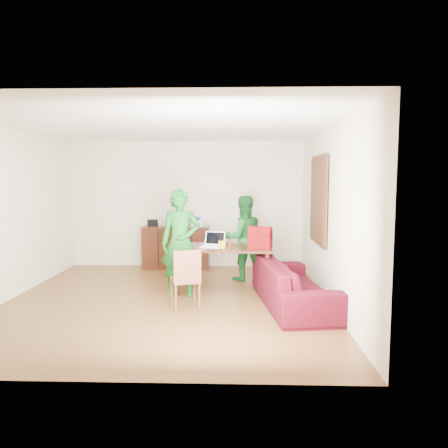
{
  "coord_description": "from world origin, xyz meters",
  "views": [
    {
      "loc": [
        1.11,
        -6.64,
        1.91
      ],
      "look_at": [
        0.87,
        0.87,
        1.12
      ],
      "focal_mm": 35.0,
      "sensor_mm": 36.0,
      "label": 1
    }
  ],
  "objects_px": {
    "laptop": "(212,244)",
    "sofa": "(294,284)",
    "bottle": "(230,244)",
    "red_bag": "(260,239)",
    "chair": "(186,290)",
    "person_far": "(243,238)",
    "person_near": "(180,243)",
    "table": "(224,252)"
  },
  "relations": [
    {
      "from": "chair",
      "to": "bottle",
      "type": "bearing_deg",
      "value": 28.19
    },
    {
      "from": "bottle",
      "to": "person_far",
      "type": "bearing_deg",
      "value": 78.7
    },
    {
      "from": "table",
      "to": "laptop",
      "type": "height_order",
      "value": "laptop"
    },
    {
      "from": "table",
      "to": "chair",
      "type": "relative_size",
      "value": 1.87
    },
    {
      "from": "laptop",
      "to": "red_bag",
      "type": "relative_size",
      "value": 1.08
    },
    {
      "from": "person_near",
      "to": "sofa",
      "type": "height_order",
      "value": "person_near"
    },
    {
      "from": "laptop",
      "to": "sofa",
      "type": "relative_size",
      "value": 0.18
    },
    {
      "from": "chair",
      "to": "person_far",
      "type": "relative_size",
      "value": 0.56
    },
    {
      "from": "person_far",
      "to": "laptop",
      "type": "relative_size",
      "value": 3.91
    },
    {
      "from": "table",
      "to": "bottle",
      "type": "height_order",
      "value": "bottle"
    },
    {
      "from": "person_far",
      "to": "laptop",
      "type": "distance_m",
      "value": 1.03
    },
    {
      "from": "table",
      "to": "chair",
      "type": "bearing_deg",
      "value": -115.12
    },
    {
      "from": "bottle",
      "to": "sofa",
      "type": "distance_m",
      "value": 1.21
    },
    {
      "from": "person_far",
      "to": "laptop",
      "type": "height_order",
      "value": "person_far"
    },
    {
      "from": "person_near",
      "to": "red_bag",
      "type": "height_order",
      "value": "person_near"
    },
    {
      "from": "table",
      "to": "person_far",
      "type": "bearing_deg",
      "value": 69.62
    },
    {
      "from": "person_near",
      "to": "red_bag",
      "type": "bearing_deg",
      "value": 5.99
    },
    {
      "from": "chair",
      "to": "table",
      "type": "bearing_deg",
      "value": 44.45
    },
    {
      "from": "chair",
      "to": "bottle",
      "type": "height_order",
      "value": "bottle"
    },
    {
      "from": "laptop",
      "to": "chair",
      "type": "bearing_deg",
      "value": -94.1
    },
    {
      "from": "red_bag",
      "to": "sofa",
      "type": "distance_m",
      "value": 1.08
    },
    {
      "from": "bottle",
      "to": "red_bag",
      "type": "relative_size",
      "value": 0.47
    },
    {
      "from": "person_near",
      "to": "person_far",
      "type": "relative_size",
      "value": 1.1
    },
    {
      "from": "table",
      "to": "person_near",
      "type": "relative_size",
      "value": 0.95
    },
    {
      "from": "person_near",
      "to": "sofa",
      "type": "bearing_deg",
      "value": -21.93
    },
    {
      "from": "table",
      "to": "person_far",
      "type": "relative_size",
      "value": 1.05
    },
    {
      "from": "person_near",
      "to": "laptop",
      "type": "distance_m",
      "value": 0.58
    },
    {
      "from": "table",
      "to": "sofa",
      "type": "distance_m",
      "value": 1.42
    },
    {
      "from": "bottle",
      "to": "sofa",
      "type": "bearing_deg",
      "value": -27.95
    },
    {
      "from": "bottle",
      "to": "chair",
      "type": "bearing_deg",
      "value": -133.93
    },
    {
      "from": "person_far",
      "to": "red_bag",
      "type": "xyz_separation_m",
      "value": [
        0.27,
        -0.89,
        0.1
      ]
    },
    {
      "from": "chair",
      "to": "laptop",
      "type": "bearing_deg",
      "value": 52.65
    },
    {
      "from": "person_near",
      "to": "bottle",
      "type": "bearing_deg",
      "value": -5.65
    },
    {
      "from": "bottle",
      "to": "sofa",
      "type": "height_order",
      "value": "bottle"
    },
    {
      "from": "table",
      "to": "red_bag",
      "type": "relative_size",
      "value": 4.41
    },
    {
      "from": "sofa",
      "to": "chair",
      "type": "bearing_deg",
      "value": 88.03
    },
    {
      "from": "bottle",
      "to": "sofa",
      "type": "relative_size",
      "value": 0.08
    },
    {
      "from": "chair",
      "to": "person_far",
      "type": "xyz_separation_m",
      "value": [
        0.88,
        1.83,
        0.54
      ]
    },
    {
      "from": "person_near",
      "to": "bottle",
      "type": "distance_m",
      "value": 0.8
    },
    {
      "from": "person_near",
      "to": "person_far",
      "type": "distance_m",
      "value": 1.56
    },
    {
      "from": "person_far",
      "to": "red_bag",
      "type": "relative_size",
      "value": 4.22
    },
    {
      "from": "sofa",
      "to": "red_bag",
      "type": "bearing_deg",
      "value": 23.3
    }
  ]
}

